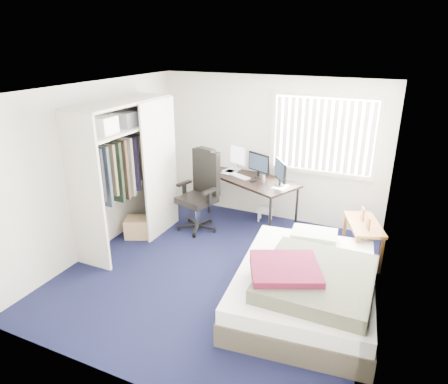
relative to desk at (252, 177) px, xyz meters
name	(u,v)px	position (x,y,z in m)	size (l,w,h in m)	color
ground	(219,271)	(0.19, -1.75, -0.83)	(4.20, 4.20, 0.00)	black
room_shell	(219,169)	(0.19, -1.75, 0.68)	(4.20, 4.20, 4.20)	silver
window_assembly	(323,135)	(1.09, 0.29, 0.77)	(1.72, 0.09, 1.32)	white
closet	(126,160)	(-1.48, -1.48, 0.52)	(0.64, 1.84, 2.22)	beige
desk	(252,177)	(0.00, 0.00, 0.00)	(1.82, 1.39, 1.28)	black
office_chair	(200,199)	(-0.70, -0.60, -0.31)	(0.79, 0.79, 1.37)	black
footstool	(265,212)	(0.22, 0.10, -0.67)	(0.29, 0.24, 0.22)	white
nightstand	(364,227)	(1.94, -0.56, -0.32)	(0.69, 0.94, 0.76)	brown
bed	(306,284)	(1.45, -1.99, -0.54)	(1.82, 2.29, 0.70)	#433B30
pine_box	(139,227)	(-1.46, -1.33, -0.67)	(0.43, 0.32, 0.32)	tan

